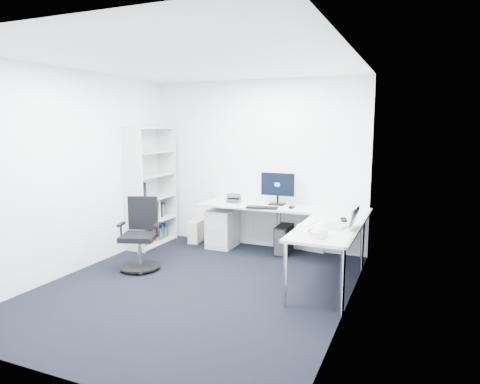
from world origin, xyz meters
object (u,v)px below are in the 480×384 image
at_px(bookshelf, 151,187).
at_px(task_chair, 139,235).
at_px(l_desk, 274,236).
at_px(laptop, 335,216).
at_px(monitor, 277,189).

relative_size(bookshelf, task_chair, 1.97).
bearing_deg(bookshelf, task_chair, -62.82).
distance_m(bookshelf, task_chair, 1.40).
bearing_deg(l_desk, laptop, -34.27).
bearing_deg(task_chair, laptop, -9.40).
xyz_separation_m(task_chair, laptop, (2.57, 0.44, 0.39)).
distance_m(bookshelf, laptop, 3.26).
height_order(l_desk, task_chair, task_chair).
bearing_deg(bookshelf, monitor, 10.35).
bearing_deg(bookshelf, l_desk, -1.32).
relative_size(l_desk, bookshelf, 1.32).
distance_m(l_desk, laptop, 1.31).
bearing_deg(monitor, laptop, -45.32).
height_order(bookshelf, monitor, bookshelf).
xyz_separation_m(monitor, laptop, (1.10, -1.11, -0.12)).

